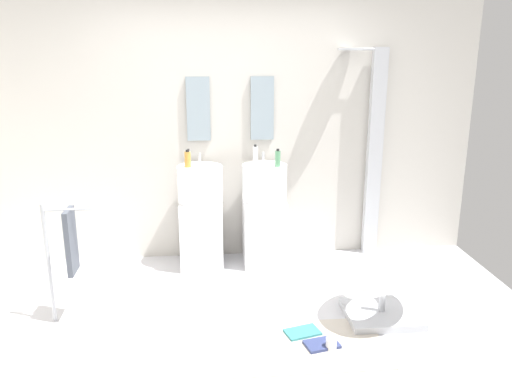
{
  "coord_description": "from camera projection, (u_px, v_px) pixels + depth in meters",
  "views": [
    {
      "loc": [
        -0.21,
        -3.38,
        2.06
      ],
      "look_at": [
        0.15,
        0.55,
        0.95
      ],
      "focal_mm": 36.53,
      "sensor_mm": 36.0,
      "label": 1
    }
  ],
  "objects": [
    {
      "name": "rear_partition",
      "position": [
        230.0,
        127.0,
        5.04
      ],
      "size": [
        4.8,
        0.1,
        2.6
      ],
      "primitive_type": "cube",
      "color": "beige",
      "rests_on": "ground_plane"
    },
    {
      "name": "pedestal_sink_right",
      "position": [
        264.0,
        214.0,
        4.99
      ],
      "size": [
        0.42,
        0.42,
        1.09
      ],
      "color": "white",
      "rests_on": "ground_plane"
    },
    {
      "name": "towel_rack",
      "position": [
        67.0,
        244.0,
        3.9
      ],
      "size": [
        0.37,
        0.22,
        0.95
      ],
      "color": "#B7BABF",
      "rests_on": "ground_plane"
    },
    {
      "name": "vanity_mirror_right",
      "position": [
        262.0,
        108.0,
        4.95
      ],
      "size": [
        0.22,
        0.03,
        0.6
      ],
      "primitive_type": "cube",
      "color": "#8C9EA8"
    },
    {
      "name": "area_rug",
      "position": [
        307.0,
        345.0,
        3.7
      ],
      "size": [
        1.1,
        0.68,
        0.01
      ],
      "primitive_type": "cube",
      "color": "beige",
      "rests_on": "ground_plane"
    },
    {
      "name": "shower_column",
      "position": [
        373.0,
        149.0,
        5.11
      ],
      "size": [
        0.49,
        0.24,
        2.05
      ],
      "color": "#B7BABF",
      "rests_on": "ground_plane"
    },
    {
      "name": "magazine_navy",
      "position": [
        322.0,
        344.0,
        3.69
      ],
      "size": [
        0.27,
        0.21,
        0.02
      ],
      "primitive_type": "cube",
      "rotation": [
        0.0,
        0.0,
        0.23
      ],
      "color": "navy",
      "rests_on": "area_rug"
    },
    {
      "name": "magazine_teal",
      "position": [
        302.0,
        332.0,
        3.85
      ],
      "size": [
        0.29,
        0.22,
        0.02
      ],
      "primitive_type": "cube",
      "rotation": [
        0.0,
        0.0,
        0.28
      ],
      "color": "teal",
      "rests_on": "area_rug"
    },
    {
      "name": "soap_bottle_white",
      "position": [
        255.0,
        154.0,
        4.95
      ],
      "size": [
        0.05,
        0.05,
        0.17
      ],
      "color": "white",
      "rests_on": "pedestal_sink_right"
    },
    {
      "name": "coffee_mug",
      "position": [
        331.0,
        344.0,
        3.64
      ],
      "size": [
        0.08,
        0.08,
        0.09
      ],
      "primitive_type": "cylinder",
      "color": "white",
      "rests_on": "area_rug"
    },
    {
      "name": "pedestal_sink_left",
      "position": [
        201.0,
        216.0,
        4.94
      ],
      "size": [
        0.42,
        0.42,
        1.09
      ],
      "color": "white",
      "rests_on": "ground_plane"
    },
    {
      "name": "ground_plane",
      "position": [
        242.0,
        340.0,
        3.82
      ],
      "size": [
        4.8,
        3.6,
        0.04
      ],
      "primitive_type": "cube",
      "color": "silver"
    },
    {
      "name": "soap_bottle_green",
      "position": [
        278.0,
        158.0,
        4.78
      ],
      "size": [
        0.05,
        0.05,
        0.17
      ],
      "color": "#59996B",
      "rests_on": "pedestal_sink_right"
    },
    {
      "name": "soap_bottle_clear",
      "position": [
        189.0,
        157.0,
        4.86
      ],
      "size": [
        0.04,
        0.04,
        0.15
      ],
      "color": "silver",
      "rests_on": "pedestal_sink_left"
    },
    {
      "name": "lounge_chair",
      "position": [
        384.0,
        277.0,
        4.0
      ],
      "size": [
        1.09,
        1.09,
        0.65
      ],
      "color": "#B7BABF",
      "rests_on": "ground_plane"
    },
    {
      "name": "soap_bottle_amber",
      "position": [
        188.0,
        159.0,
        4.76
      ],
      "size": [
        0.06,
        0.06,
        0.16
      ],
      "color": "#C68C38",
      "rests_on": "pedestal_sink_left"
    },
    {
      "name": "vanity_mirror_left",
      "position": [
        198.0,
        109.0,
        4.9
      ],
      "size": [
        0.22,
        0.03,
        0.6
      ],
      "primitive_type": "cube",
      "color": "#8C9EA8"
    }
  ]
}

